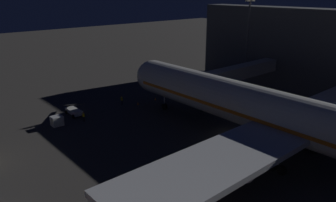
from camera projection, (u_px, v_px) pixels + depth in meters
ground_plane at (239, 140)px, 49.97m from camera, size 320.00×320.00×0.00m
airliner_at_gate at (295, 120)px, 42.21m from camera, size 54.85×65.68×20.71m
jet_bridge at (232, 74)px, 64.68m from camera, size 24.02×3.40×7.37m
apron_floodlight_mast at (247, 37)px, 75.19m from camera, size 2.90×0.50×19.73m
belt_loader at (74, 111)px, 59.52m from camera, size 1.96×7.09×3.07m
baggage_container_near_belt at (57, 121)px, 54.92m from camera, size 1.80×1.60×1.64m
ground_crew_near_nose_gear at (122, 100)px, 64.87m from camera, size 0.40×0.40×1.78m
ground_crew_under_port_wing at (84, 116)px, 56.59m from camera, size 0.40×0.40×1.72m
traffic_cone_nose_port at (155, 99)px, 67.78m from camera, size 0.36×0.36×0.55m
traffic_cone_nose_starboard at (138, 103)px, 65.05m from camera, size 0.36×0.36×0.55m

